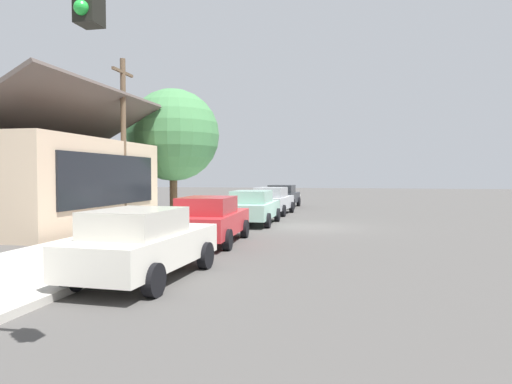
% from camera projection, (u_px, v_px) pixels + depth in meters
% --- Properties ---
extents(ground_plane, '(120.00, 120.00, 0.00)m').
position_uv_depth(ground_plane, '(309.00, 227.00, 20.52)').
color(ground_plane, '#4C4947').
extents(sidewalk_curb, '(60.00, 4.20, 0.16)m').
position_uv_depth(sidewalk_curb, '(189.00, 223.00, 21.63)').
color(sidewalk_curb, beige).
rests_on(sidewalk_curb, ground).
extents(car_ivory, '(4.54, 2.15, 1.59)m').
position_uv_depth(car_ivory, '(144.00, 243.00, 10.20)').
color(car_ivory, silver).
rests_on(car_ivory, ground).
extents(car_cherry, '(4.77, 2.16, 1.59)m').
position_uv_depth(car_cherry, '(210.00, 219.00, 15.64)').
color(car_cherry, red).
rests_on(car_cherry, ground).
extents(car_seafoam, '(4.63, 2.06, 1.59)m').
position_uv_depth(car_seafoam, '(253.00, 207.00, 21.55)').
color(car_seafoam, '#9ED1BC').
rests_on(car_seafoam, ground).
extents(car_silver, '(4.58, 2.15, 1.59)m').
position_uv_depth(car_silver, '(272.00, 200.00, 27.01)').
color(car_silver, silver).
rests_on(car_silver, ground).
extents(car_charcoal, '(4.36, 2.19, 1.59)m').
position_uv_depth(car_charcoal, '(283.00, 196.00, 32.83)').
color(car_charcoal, '#2D3035').
rests_on(car_charcoal, ground).
extents(storefront_building, '(10.13, 8.03, 6.01)m').
position_uv_depth(storefront_building, '(32.00, 181.00, 20.41)').
color(storefront_building, '#CCB293').
rests_on(storefront_building, ground).
extents(shade_tree, '(5.33, 5.33, 7.28)m').
position_uv_depth(shade_tree, '(173.00, 135.00, 26.87)').
color(shade_tree, brown).
rests_on(shade_tree, ground).
extents(utility_pole_wooden, '(1.80, 0.24, 7.50)m').
position_uv_depth(utility_pole_wooden, '(123.00, 139.00, 20.78)').
color(utility_pole_wooden, brown).
rests_on(utility_pole_wooden, ground).
extents(fire_hydrant_red, '(0.22, 0.22, 0.71)m').
position_uv_depth(fire_hydrant_red, '(151.00, 234.00, 14.22)').
color(fire_hydrant_red, red).
rests_on(fire_hydrant_red, sidewalk_curb).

